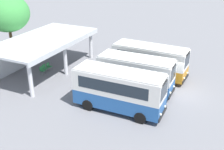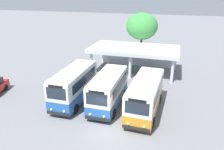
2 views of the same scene
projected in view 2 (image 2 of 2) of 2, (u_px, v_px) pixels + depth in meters
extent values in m
plane|color=slate|center=(109.00, 129.00, 17.71)|extent=(180.00, 180.00, 0.00)
cylinder|color=black|center=(76.00, 109.00, 19.84)|extent=(0.23, 0.90, 0.90)
cylinder|color=black|center=(55.00, 105.00, 20.37)|extent=(0.23, 0.90, 0.90)
cylinder|color=black|center=(93.00, 89.00, 23.68)|extent=(0.23, 0.90, 0.90)
cylinder|color=black|center=(75.00, 87.00, 24.22)|extent=(0.23, 0.90, 0.90)
cube|color=#23569E|center=(75.00, 92.00, 21.84)|extent=(2.26, 6.94, 1.16)
cube|color=silver|center=(74.00, 79.00, 21.33)|extent=(2.26, 6.94, 1.65)
cube|color=silver|center=(73.00, 71.00, 21.01)|extent=(2.20, 6.73, 0.12)
cube|color=black|center=(58.00, 114.00, 18.87)|extent=(2.10, 0.12, 0.28)
cube|color=#1E2833|center=(56.00, 94.00, 18.23)|extent=(1.81, 0.07, 1.07)
cube|color=black|center=(55.00, 87.00, 17.99)|extent=(1.32, 0.06, 0.24)
cube|color=#1E2833|center=(85.00, 79.00, 21.12)|extent=(0.09, 5.53, 0.91)
cube|color=#1E2833|center=(64.00, 77.00, 21.68)|extent=(0.09, 5.53, 0.91)
sphere|color=#EAEACC|center=(64.00, 112.00, 18.62)|extent=(0.20, 0.20, 0.20)
sphere|color=#EAEACC|center=(51.00, 110.00, 18.93)|extent=(0.20, 0.20, 0.20)
cylinder|color=black|center=(113.00, 114.00, 19.02)|extent=(0.23, 0.90, 0.90)
cylinder|color=black|center=(91.00, 110.00, 19.56)|extent=(0.23, 0.90, 0.90)
cylinder|color=black|center=(124.00, 94.00, 22.61)|extent=(0.23, 0.90, 0.90)
cylinder|color=black|center=(104.00, 91.00, 23.16)|extent=(0.23, 0.90, 0.90)
cube|color=#23569E|center=(108.00, 97.00, 20.92)|extent=(2.28, 6.49, 1.05)
cube|color=white|center=(108.00, 84.00, 20.44)|extent=(2.28, 6.49, 1.62)
cube|color=white|center=(108.00, 76.00, 20.12)|extent=(2.21, 6.30, 0.12)
cube|color=black|center=(97.00, 119.00, 18.13)|extent=(2.12, 0.12, 0.28)
cube|color=#1E2833|center=(97.00, 99.00, 17.53)|extent=(1.83, 0.06, 1.05)
cube|color=black|center=(96.00, 92.00, 17.30)|extent=(1.34, 0.06, 0.24)
cube|color=#1E2833|center=(120.00, 85.00, 20.23)|extent=(0.08, 5.18, 0.89)
cube|color=#1E2833|center=(97.00, 82.00, 20.79)|extent=(0.08, 5.18, 0.89)
sphere|color=#EAEACC|center=(104.00, 117.00, 17.87)|extent=(0.20, 0.20, 0.20)
sphere|color=#EAEACC|center=(90.00, 114.00, 18.19)|extent=(0.20, 0.20, 0.20)
cylinder|color=black|center=(153.00, 122.00, 17.78)|extent=(0.26, 0.91, 0.90)
cylinder|color=black|center=(127.00, 118.00, 18.43)|extent=(0.26, 0.91, 0.90)
cylinder|color=black|center=(160.00, 98.00, 21.68)|extent=(0.26, 0.91, 0.90)
cylinder|color=black|center=(138.00, 95.00, 22.33)|extent=(0.26, 0.91, 0.90)
cube|color=orange|center=(145.00, 103.00, 19.89)|extent=(2.56, 7.21, 1.05)
cube|color=silver|center=(146.00, 90.00, 19.41)|extent=(2.56, 7.21, 1.59)
cube|color=silver|center=(146.00, 81.00, 19.10)|extent=(2.49, 6.99, 0.12)
cube|color=black|center=(136.00, 129.00, 16.86)|extent=(2.16, 0.19, 0.28)
cube|color=#1E2833|center=(137.00, 108.00, 16.26)|extent=(1.87, 0.13, 1.03)
cube|color=black|center=(137.00, 101.00, 16.03)|extent=(1.37, 0.11, 0.24)
cube|color=#1E2833|center=(159.00, 90.00, 19.14)|extent=(0.27, 5.69, 0.87)
cube|color=#1E2833|center=(134.00, 87.00, 19.82)|extent=(0.27, 5.69, 0.87)
sphere|color=#EAEACC|center=(144.00, 127.00, 16.57)|extent=(0.20, 0.20, 0.20)
sphere|color=#EAEACC|center=(128.00, 124.00, 16.94)|extent=(0.20, 0.20, 0.20)
cylinder|color=black|center=(6.00, 87.00, 24.43)|extent=(0.32, 0.66, 0.64)
cylinder|color=silver|center=(91.00, 63.00, 28.65)|extent=(0.36, 0.36, 3.20)
cylinder|color=silver|center=(130.00, 66.00, 27.30)|extent=(0.36, 0.36, 3.20)
cylinder|color=silver|center=(172.00, 70.00, 25.95)|extent=(0.36, 0.36, 3.20)
cube|color=silver|center=(137.00, 55.00, 31.93)|extent=(11.07, 0.20, 3.20)
cube|color=silver|center=(134.00, 48.00, 28.91)|extent=(11.57, 6.08, 0.20)
cube|color=silver|center=(129.00, 56.00, 26.32)|extent=(11.57, 0.10, 0.28)
cylinder|color=slate|center=(126.00, 71.00, 29.70)|extent=(0.03, 0.03, 0.44)
cylinder|color=slate|center=(123.00, 71.00, 29.80)|extent=(0.03, 0.03, 0.44)
cylinder|color=slate|center=(126.00, 70.00, 30.01)|extent=(0.03, 0.03, 0.44)
cylinder|color=slate|center=(124.00, 70.00, 30.11)|extent=(0.03, 0.03, 0.44)
cube|color=#2D8C47|center=(125.00, 69.00, 29.82)|extent=(0.45, 0.45, 0.04)
cube|color=#2D8C47|center=(125.00, 67.00, 29.92)|extent=(0.44, 0.05, 0.40)
cylinder|color=slate|center=(130.00, 71.00, 29.64)|extent=(0.03, 0.03, 0.44)
cylinder|color=slate|center=(127.00, 71.00, 29.74)|extent=(0.03, 0.03, 0.44)
cylinder|color=slate|center=(130.00, 70.00, 29.96)|extent=(0.03, 0.03, 0.44)
cylinder|color=slate|center=(128.00, 70.00, 30.06)|extent=(0.03, 0.03, 0.44)
cube|color=#2D8C47|center=(129.00, 69.00, 29.76)|extent=(0.45, 0.45, 0.04)
cube|color=#2D8C47|center=(129.00, 67.00, 29.87)|extent=(0.44, 0.05, 0.40)
cylinder|color=slate|center=(134.00, 72.00, 29.41)|extent=(0.03, 0.03, 0.44)
cylinder|color=slate|center=(131.00, 71.00, 29.52)|extent=(0.03, 0.03, 0.44)
cylinder|color=slate|center=(134.00, 71.00, 29.73)|extent=(0.03, 0.03, 0.44)
cylinder|color=slate|center=(132.00, 71.00, 29.83)|extent=(0.03, 0.03, 0.44)
cube|color=#2D8C47|center=(133.00, 69.00, 29.53)|extent=(0.45, 0.45, 0.04)
cube|color=#2D8C47|center=(133.00, 68.00, 29.64)|extent=(0.44, 0.05, 0.40)
cylinder|color=brown|center=(141.00, 50.00, 33.37)|extent=(0.32, 0.32, 3.77)
ellipsoid|color=green|center=(142.00, 26.00, 32.06)|extent=(4.59, 4.59, 3.90)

